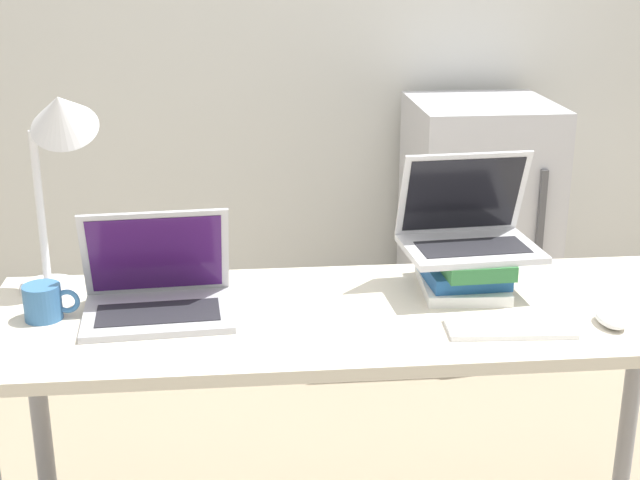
{
  "coord_description": "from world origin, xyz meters",
  "views": [
    {
      "loc": [
        -0.28,
        -1.64,
        1.57
      ],
      "look_at": [
        -0.09,
        0.3,
        0.91
      ],
      "focal_mm": 50.0,
      "sensor_mm": 36.0,
      "label": 1
    }
  ],
  "objects_px": {
    "wireless_keyboard": "(510,328)",
    "mouse": "(611,318)",
    "book_stack": "(464,270)",
    "mug": "(44,302)",
    "desk_lamp": "(59,136)",
    "laptop_left": "(158,293)",
    "mini_fridge": "(476,225)",
    "laptop_on_books": "(468,230)"
  },
  "relations": [
    {
      "from": "wireless_keyboard",
      "to": "mouse",
      "type": "xyz_separation_m",
      "value": [
        0.24,
        0.01,
        0.01
      ]
    },
    {
      "from": "book_stack",
      "to": "mouse",
      "type": "bearing_deg",
      "value": -41.85
    },
    {
      "from": "mouse",
      "to": "mug",
      "type": "xyz_separation_m",
      "value": [
        -1.3,
        0.16,
        0.03
      ]
    },
    {
      "from": "mug",
      "to": "desk_lamp",
      "type": "bearing_deg",
      "value": 75.5
    },
    {
      "from": "laptop_left",
      "to": "desk_lamp",
      "type": "relative_size",
      "value": 0.66
    },
    {
      "from": "desk_lamp",
      "to": "mini_fridge",
      "type": "relative_size",
      "value": 0.55
    },
    {
      "from": "laptop_left",
      "to": "desk_lamp",
      "type": "bearing_deg",
      "value": 147.24
    },
    {
      "from": "mug",
      "to": "mini_fridge",
      "type": "distance_m",
      "value": 1.93
    },
    {
      "from": "book_stack",
      "to": "mug",
      "type": "bearing_deg",
      "value": -174.89
    },
    {
      "from": "book_stack",
      "to": "desk_lamp",
      "type": "distance_m",
      "value": 1.04
    },
    {
      "from": "laptop_on_books",
      "to": "desk_lamp",
      "type": "xyz_separation_m",
      "value": [
        -0.98,
        0.05,
        0.25
      ]
    },
    {
      "from": "laptop_on_books",
      "to": "wireless_keyboard",
      "type": "xyz_separation_m",
      "value": [
        0.03,
        -0.27,
        -0.14
      ]
    },
    {
      "from": "laptop_on_books",
      "to": "mug",
      "type": "xyz_separation_m",
      "value": [
        -1.02,
        -0.1,
        -0.11
      ]
    },
    {
      "from": "laptop_on_books",
      "to": "desk_lamp",
      "type": "bearing_deg",
      "value": 177.18
    },
    {
      "from": "wireless_keyboard",
      "to": "mini_fridge",
      "type": "distance_m",
      "value": 1.54
    },
    {
      "from": "laptop_on_books",
      "to": "mug",
      "type": "distance_m",
      "value": 1.04
    },
    {
      "from": "laptop_on_books",
      "to": "book_stack",
      "type": "bearing_deg",
      "value": -120.22
    },
    {
      "from": "laptop_left",
      "to": "mini_fridge",
      "type": "xyz_separation_m",
      "value": [
        1.13,
        1.3,
        -0.29
      ]
    },
    {
      "from": "book_stack",
      "to": "desk_lamp",
      "type": "relative_size",
      "value": 0.5
    },
    {
      "from": "book_stack",
      "to": "mini_fridge",
      "type": "bearing_deg",
      "value": 72.99
    },
    {
      "from": "book_stack",
      "to": "laptop_on_books",
      "type": "height_order",
      "value": "laptop_on_books"
    },
    {
      "from": "book_stack",
      "to": "mini_fridge",
      "type": "distance_m",
      "value": 1.31
    },
    {
      "from": "book_stack",
      "to": "wireless_keyboard",
      "type": "distance_m",
      "value": 0.27
    },
    {
      "from": "laptop_on_books",
      "to": "mug",
      "type": "relative_size",
      "value": 2.66
    },
    {
      "from": "book_stack",
      "to": "desk_lamp",
      "type": "height_order",
      "value": "desk_lamp"
    },
    {
      "from": "mouse",
      "to": "mug",
      "type": "distance_m",
      "value": 1.31
    },
    {
      "from": "laptop_on_books",
      "to": "mug",
      "type": "bearing_deg",
      "value": -174.19
    },
    {
      "from": "mug",
      "to": "mini_fridge",
      "type": "bearing_deg",
      "value": 43.34
    },
    {
      "from": "wireless_keyboard",
      "to": "desk_lamp",
      "type": "xyz_separation_m",
      "value": [
        -1.02,
        0.32,
        0.39
      ]
    },
    {
      "from": "mouse",
      "to": "wireless_keyboard",
      "type": "bearing_deg",
      "value": -178.54
    },
    {
      "from": "laptop_on_books",
      "to": "mouse",
      "type": "bearing_deg",
      "value": -44.1
    },
    {
      "from": "laptop_on_books",
      "to": "desk_lamp",
      "type": "relative_size",
      "value": 0.63
    },
    {
      "from": "mouse",
      "to": "mini_fridge",
      "type": "xyz_separation_m",
      "value": [
        0.09,
        1.47,
        -0.25
      ]
    },
    {
      "from": "desk_lamp",
      "to": "mini_fridge",
      "type": "xyz_separation_m",
      "value": [
        1.35,
        1.16,
        -0.64
      ]
    },
    {
      "from": "laptop_on_books",
      "to": "mouse",
      "type": "relative_size",
      "value": 3.2
    },
    {
      "from": "wireless_keyboard",
      "to": "mug",
      "type": "xyz_separation_m",
      "value": [
        -1.06,
        0.17,
        0.04
      ]
    },
    {
      "from": "laptop_on_books",
      "to": "mouse",
      "type": "xyz_separation_m",
      "value": [
        0.27,
        -0.27,
        -0.14
      ]
    },
    {
      "from": "laptop_left",
      "to": "laptop_on_books",
      "type": "bearing_deg",
      "value": 6.96
    },
    {
      "from": "mini_fridge",
      "to": "mug",
      "type": "bearing_deg",
      "value": -136.66
    },
    {
      "from": "desk_lamp",
      "to": "mug",
      "type": "bearing_deg",
      "value": -104.5
    },
    {
      "from": "desk_lamp",
      "to": "book_stack",
      "type": "bearing_deg",
      "value": -3.62
    },
    {
      "from": "mouse",
      "to": "desk_lamp",
      "type": "bearing_deg",
      "value": 165.99
    }
  ]
}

